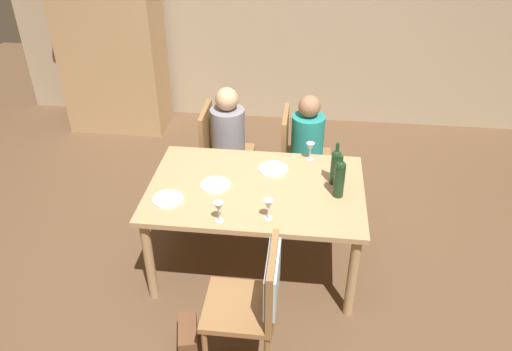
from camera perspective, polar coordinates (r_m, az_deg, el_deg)
name	(u,v)px	position (r m, az deg, el deg)	size (l,w,h in m)	color
ground_plane	(256,262)	(4.19, 0.00, -9.78)	(10.00, 10.00, 0.00)	brown
rear_room_partition	(284,7)	(5.97, 3.13, 18.50)	(6.40, 0.12, 2.70)	tan
armoire_cabinet	(110,35)	(6.03, -16.16, 14.95)	(1.18, 0.62, 2.18)	tan
dining_table	(256,196)	(3.77, 0.00, -2.36)	(1.59, 1.04, 0.75)	tan
chair_far_left	(219,148)	(4.65, -4.18, 3.10)	(0.44, 0.44, 0.92)	olive
chair_far_right	(297,153)	(4.58, 4.64, 2.59)	(0.44, 0.44, 0.92)	olive
chair_near	(259,293)	(3.13, 0.39, -13.12)	(0.46, 0.44, 0.92)	olive
person_woman_host	(231,137)	(4.57, -2.85, 4.33)	(0.35, 0.30, 1.13)	#33333D
person_man_bearded	(310,143)	(4.53, 6.12, 3.63)	(0.33, 0.29, 1.09)	#33333D
wine_bottle_tall_green	(336,166)	(3.73, 8.97, 1.10)	(0.07, 0.07, 0.34)	#19381E
wine_bottle_dark_red	(339,177)	(3.59, 9.41, -0.22)	(0.08, 0.08, 0.33)	#19381E
wine_glass_near_left	(219,208)	(3.34, -4.23, -3.67)	(0.07, 0.07, 0.15)	silver
wine_glass_centre	(310,148)	(4.02, 6.15, 3.13)	(0.07, 0.07, 0.15)	silver
wine_glass_near_right	(268,206)	(3.36, 1.40, -3.41)	(0.07, 0.07, 0.15)	silver
dinner_plate_host	(273,169)	(3.92, 1.95, 0.75)	(0.23, 0.23, 0.01)	white
dinner_plate_guest_left	(215,185)	(3.74, -4.61, -1.08)	(0.23, 0.23, 0.01)	white
dinner_plate_guest_right	(168,199)	(3.64, -9.91, -2.60)	(0.22, 0.22, 0.01)	white
handbag	(188,339)	(3.56, -7.64, -17.79)	(0.28, 0.12, 0.22)	brown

